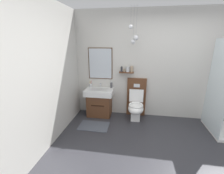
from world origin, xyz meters
TOP-DOWN VIEW (x-y plane):
  - ground_plane at (0.00, 0.00)m, footprint 5.64×4.89m
  - wall_back at (-0.02, 1.78)m, footprint 4.44×0.42m
  - wall_left at (-2.16, 0.00)m, footprint 0.12×3.69m
  - bath_mat at (-1.48, 0.94)m, footprint 0.68×0.44m
  - vanity_sink_left at (-1.48, 1.53)m, footprint 0.71×0.47m
  - tap_on_left_sink at (-1.48, 1.70)m, footprint 0.03×0.13m
  - toilet at (-0.54, 1.52)m, footprint 0.48×0.62m
  - toothbrush_cup at (-1.76, 1.68)m, footprint 0.07×0.07m
  - soap_dispenser at (-1.20, 1.69)m, footprint 0.06×0.06m

SIDE VIEW (x-z plane):
  - ground_plane at x=0.00m, z-range -0.10..0.00m
  - bath_mat at x=-1.48m, z-range 0.00..0.01m
  - toilet at x=-0.54m, z-range -0.12..0.88m
  - vanity_sink_left at x=-1.48m, z-range 0.02..0.74m
  - toothbrush_cup at x=-1.76m, z-range 0.67..0.88m
  - tap_on_left_sink at x=-1.48m, z-range 0.73..0.84m
  - soap_dispenser at x=-1.20m, z-range 0.70..0.88m
  - wall_left at x=-2.16m, z-range 0.00..2.62m
  - wall_back at x=-0.02m, z-range 0.00..2.62m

